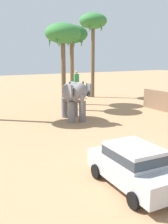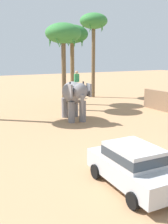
{
  "view_description": "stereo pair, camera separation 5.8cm",
  "coord_description": "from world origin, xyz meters",
  "px_view_note": "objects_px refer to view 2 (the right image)",
  "views": [
    {
      "loc": [
        -7.81,
        -7.83,
        5.02
      ],
      "look_at": [
        0.04,
        6.16,
        1.6
      ],
      "focal_mm": 43.05,
      "sensor_mm": 36.0,
      "label": 1
    },
    {
      "loc": [
        -7.76,
        -7.86,
        5.02
      ],
      "look_at": [
        0.04,
        6.16,
        1.6
      ],
      "focal_mm": 43.05,
      "sensor_mm": 36.0,
      "label": 2
    }
  ],
  "objects_px": {
    "elephant_with_mahout": "(74,95)",
    "palm_tree_leaning_seaward": "(63,36)",
    "car_sedan_foreground": "(132,165)",
    "palm_tree_far_back": "(94,24)",
    "palm_tree_behind_elephant": "(72,36)"
  },
  "relations": [
    {
      "from": "elephant_with_mahout",
      "to": "palm_tree_leaning_seaward",
      "type": "xyz_separation_m",
      "value": [
        1.06,
        4.15,
        4.7
      ]
    },
    {
      "from": "car_sedan_foreground",
      "to": "elephant_with_mahout",
      "type": "bearing_deg",
      "value": 74.13
    },
    {
      "from": "palm_tree_far_back",
      "to": "car_sedan_foreground",
      "type": "bearing_deg",
      "value": -117.28
    },
    {
      "from": "elephant_with_mahout",
      "to": "palm_tree_far_back",
      "type": "height_order",
      "value": "palm_tree_far_back"
    },
    {
      "from": "car_sedan_foreground",
      "to": "palm_tree_far_back",
      "type": "height_order",
      "value": "palm_tree_far_back"
    },
    {
      "from": "palm_tree_behind_elephant",
      "to": "palm_tree_leaning_seaward",
      "type": "height_order",
      "value": "palm_tree_behind_elephant"
    },
    {
      "from": "palm_tree_leaning_seaward",
      "to": "elephant_with_mahout",
      "type": "bearing_deg",
      "value": -104.37
    },
    {
      "from": "elephant_with_mahout",
      "to": "palm_tree_leaning_seaward",
      "type": "distance_m",
      "value": 6.36
    },
    {
      "from": "elephant_with_mahout",
      "to": "palm_tree_behind_elephant",
      "type": "xyz_separation_m",
      "value": [
        3.06,
        6.39,
        4.83
      ]
    },
    {
      "from": "palm_tree_far_back",
      "to": "palm_tree_leaning_seaward",
      "type": "xyz_separation_m",
      "value": [
        -6.31,
        -5.28,
        -1.79
      ]
    },
    {
      "from": "palm_tree_far_back",
      "to": "palm_tree_behind_elephant",
      "type": "bearing_deg",
      "value": -144.86
    },
    {
      "from": "palm_tree_leaning_seaward",
      "to": "palm_tree_behind_elephant",
      "type": "bearing_deg",
      "value": 48.34
    },
    {
      "from": "elephant_with_mahout",
      "to": "palm_tree_far_back",
      "type": "bearing_deg",
      "value": 51.98
    },
    {
      "from": "elephant_with_mahout",
      "to": "palm_tree_far_back",
      "type": "distance_m",
      "value": 13.61
    },
    {
      "from": "car_sedan_foreground",
      "to": "palm_tree_behind_elephant",
      "type": "relative_size",
      "value": 0.53
    }
  ]
}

